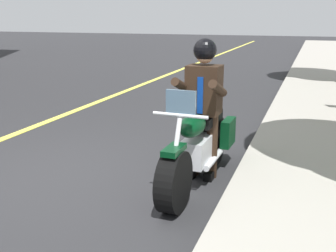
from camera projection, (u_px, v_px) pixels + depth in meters
ground_plane at (69, 179)px, 5.10m from camera, size 80.00×80.00×0.00m
motorcycle_main at (198, 147)px, 4.90m from camera, size 2.21×0.62×1.26m
rider_main at (204, 97)px, 4.92m from camera, size 0.63×0.55×1.74m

